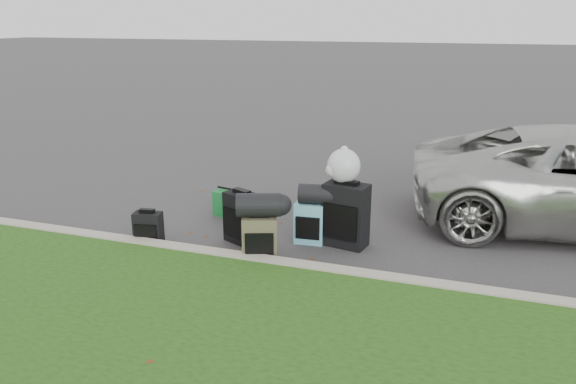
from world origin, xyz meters
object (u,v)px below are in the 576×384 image
(tote_green, at_px, (226,203))
(suitcase_large_black_left, at_px, (242,218))
(suitcase_large_black_right, at_px, (346,215))
(suitcase_teal, at_px, (310,223))
(tote_navy, at_px, (240,211))
(suitcase_olive, at_px, (260,239))
(suitcase_small_black, at_px, (148,229))

(tote_green, bearing_deg, suitcase_large_black_left, -41.63)
(suitcase_large_black_right, bearing_deg, tote_green, 174.02)
(suitcase_teal, xyz_separation_m, tote_navy, (-1.14, 0.45, -0.13))
(tote_green, xyz_separation_m, tote_navy, (0.28, -0.16, -0.04))
(suitcase_large_black_left, distance_m, suitcase_olive, 0.64)
(suitcase_large_black_right, distance_m, tote_green, 1.96)
(suitcase_large_black_left, relative_size, suitcase_teal, 1.23)
(suitcase_large_black_left, relative_size, suitcase_large_black_right, 0.81)
(suitcase_large_black_right, bearing_deg, suitcase_small_black, -150.57)
(suitcase_large_black_left, xyz_separation_m, suitcase_teal, (0.80, 0.25, -0.06))
(suitcase_small_black, height_order, suitcase_olive, suitcase_olive)
(suitcase_small_black, xyz_separation_m, tote_navy, (0.71, 1.19, -0.08))
(suitcase_teal, xyz_separation_m, suitcase_large_black_right, (0.44, 0.06, 0.13))
(suitcase_large_black_right, height_order, tote_green, suitcase_large_black_right)
(suitcase_olive, xyz_separation_m, tote_navy, (-0.77, 1.18, -0.14))
(suitcase_large_black_left, xyz_separation_m, tote_navy, (-0.35, 0.70, -0.19))
(suitcase_small_black, distance_m, tote_navy, 1.38)
(suitcase_olive, xyz_separation_m, suitcase_teal, (0.38, 0.73, -0.01))
(suitcase_small_black, xyz_separation_m, suitcase_olive, (1.48, 0.01, 0.06))
(suitcase_large_black_left, xyz_separation_m, tote_green, (-0.63, 0.86, -0.14))
(suitcase_olive, distance_m, tote_green, 1.70)
(suitcase_teal, relative_size, tote_green, 1.46)
(suitcase_small_black, xyz_separation_m, suitcase_large_black_left, (1.06, 0.48, 0.11))
(suitcase_olive, bearing_deg, suitcase_large_black_left, 110.94)
(suitcase_teal, distance_m, suitcase_large_black_right, 0.47)
(suitcase_small_black, relative_size, suitcase_teal, 0.82)
(suitcase_small_black, bearing_deg, suitcase_teal, 10.33)
(tote_navy, bearing_deg, suitcase_small_black, -97.60)
(suitcase_large_black_right, bearing_deg, suitcase_large_black_left, -155.49)
(suitcase_olive, distance_m, suitcase_teal, 0.82)
(suitcase_small_black, relative_size, tote_navy, 1.60)
(suitcase_small_black, height_order, suitcase_large_black_right, suitcase_large_black_right)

